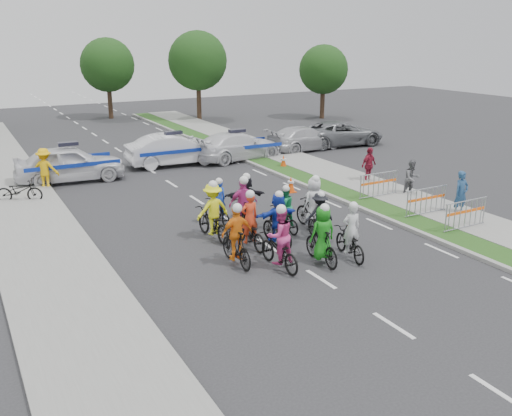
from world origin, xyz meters
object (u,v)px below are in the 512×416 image
civilian_suv (340,133)px  tree_2 (323,70)px  barrier_0 (465,216)px  rider_2 (279,245)px  rider_5 (278,222)px  rider_1 (322,240)px  tree_4 (107,65)px  cone_0 (291,184)px  cone_1 (283,162)px  barrier_1 (426,202)px  barrier_2 (379,186)px  rider_3 (236,241)px  spectator_2 (369,165)px  rider_7 (313,208)px  spectator_1 (412,178)px  rider_6 (249,228)px  rider_12 (219,209)px  police_car_0 (70,163)px  rider_8 (284,214)px  civilian_sedan (305,138)px  rider_0 (350,239)px  parked_bike (19,191)px  police_car_1 (174,150)px  rider_10 (213,217)px  spectator_0 (461,193)px  police_car_2 (237,146)px  marshal_hiviz (45,169)px  rider_11 (246,202)px  rider_9 (243,211)px

civilian_suv → tree_2: tree_2 is taller
barrier_0 → rider_2: bearing=178.1°
rider_5 → rider_1: bearing=99.0°
tree_2 → tree_4: (-15.00, 8.00, 0.35)m
cone_0 → cone_1: bearing=63.0°
barrier_1 → barrier_2: size_ratio=1.00×
rider_3 → spectator_2: size_ratio=1.18×
rider_7 → spectator_1: rider_7 is taller
rider_6 → civilian_suv: bearing=-138.0°
rider_1 → spectator_1: (7.54, 4.31, 0.04)m
rider_12 → barrier_0: 8.62m
police_car_0 → rider_8: bearing=-149.4°
civilian_sedan → barrier_1: size_ratio=2.40×
rider_0 → rider_5: 2.44m
police_car_0 → tree_2: (21.93, 11.31, 3.00)m
cone_0 → parked_bike: parked_bike is taller
police_car_1 → rider_0: bearing=-176.6°
rider_10 → cone_1: 10.83m
spectator_1 → cone_0: (-4.14, 2.94, -0.43)m
rider_2 → tree_2: bearing=-129.1°
police_car_0 → spectator_0: size_ratio=2.90×
police_car_2 → barrier_2: (1.70, -9.67, -0.19)m
marshal_hiviz → cone_0: size_ratio=2.59×
rider_6 → rider_11: bearing=-117.1°
rider_1 → spectator_0: rider_1 is taller
police_car_1 → rider_10: bearing=168.6°
rider_3 → rider_7: rider_7 is taller
rider_10 → rider_2: bearing=97.3°
marshal_hiviz → tree_2: size_ratio=0.31×
rider_9 → tree_4: (3.15, 29.50, 3.41)m
barrier_0 → tree_2: tree_2 is taller
rider_8 → barrier_1: 5.62m
police_car_1 → marshal_hiviz: bearing=107.7°
cone_0 → rider_3: bearing=-132.8°
rider_11 → civilian_sedan: 13.87m
rider_0 → rider_10: (-2.98, 3.53, 0.18)m
rider_10 → rider_12: rider_10 is taller
rider_2 → civilian_suv: size_ratio=0.37×
rider_9 → barrier_2: bearing=-165.3°
spectator_2 → barrier_2: bearing=-134.1°
rider_5 → parked_bike: size_ratio=1.01×
rider_10 → tree_2: (19.30, 21.56, 3.05)m
spectator_1 → rider_5: bearing=-159.2°
police_car_1 → cone_1: bearing=-122.7°
rider_1 → cone_0: (3.40, 7.25, -0.39)m
rider_9 → police_car_2: rider_9 is taller
rider_6 → rider_8: 1.97m
rider_10 → barrier_2: bearing=-176.5°
rider_12 → police_car_1: 10.03m
rider_1 → parked_bike: 13.23m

